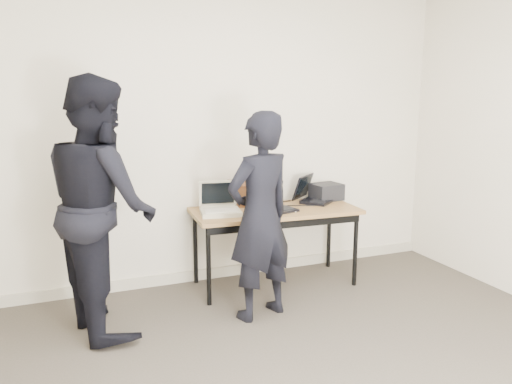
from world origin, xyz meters
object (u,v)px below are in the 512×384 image
desk (276,216)px  leather_satchel (248,192)px  laptop_right (313,196)px  equipment_box (326,192)px  laptop_beige (220,207)px  laptop_center (274,204)px  person_typist (260,217)px  person_observer (102,205)px

desk → leather_satchel: 0.34m
laptop_right → equipment_box: size_ratio=1.72×
laptop_beige → desk: bearing=5.9°
desk → leather_satchel: bearing=131.2°
desk → laptop_center: size_ratio=4.01×
laptop_right → laptop_center: bearing=161.3°
desk → leather_satchel: (-0.18, 0.23, 0.19)m
leather_satchel → person_typist: bearing=-94.5°
equipment_box → person_observer: size_ratio=0.15×
leather_satchel → person_observer: bearing=-149.1°
laptop_beige → person_observer: bearing=-152.6°
laptop_beige → equipment_box: 1.16m
desk → laptop_beige: bearing=179.2°
laptop_center → person_typist: 0.63m
leather_satchel → desk: bearing=-41.9°
laptop_beige → laptop_center: (0.48, -0.06, 0.00)m
person_observer → person_typist: bearing=-115.4°
laptop_beige → laptop_center: 0.49m
laptop_right → person_typist: (-0.85, -0.73, 0.04)m
desk → laptop_beige: (-0.52, 0.03, 0.11)m
laptop_right → leather_satchel: size_ratio=1.24×
person_typist → person_observer: bearing=-30.7°
desk → leather_satchel: leather_satchel is taller
laptop_right → person_observer: size_ratio=0.25×
desk → laptop_right: (0.47, 0.17, 0.12)m
laptop_center → person_observer: size_ratio=0.20×
laptop_beige → laptop_right: bearing=17.4°
laptop_center → laptop_beige: bearing=158.9°
laptop_right → person_typist: 1.12m
desk → laptop_right: size_ratio=3.21×
equipment_box → desk: bearing=-163.1°
laptop_center → leather_satchel: 0.30m
laptop_beige → person_typist: size_ratio=0.24×
person_observer → laptop_right: bearing=-89.3°
person_typist → person_observer: (-1.15, 0.27, 0.13)m
laptop_right → equipment_box: 0.17m
person_typist → person_observer: person_observer is taller
desk → person_typist: person_typist is taller
laptop_beige → person_observer: (-1.01, -0.32, 0.17)m
laptop_beige → person_observer: 1.07m
equipment_box → laptop_beige: bearing=-172.1°
desk → laptop_center: laptop_center is taller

